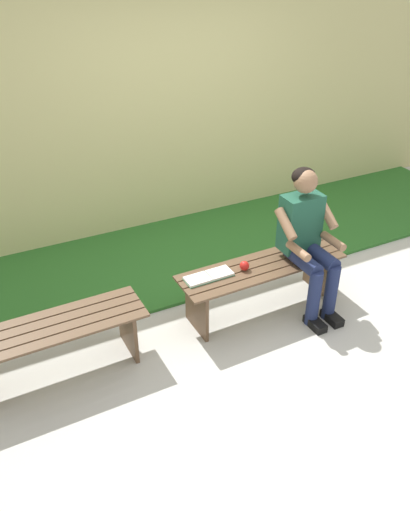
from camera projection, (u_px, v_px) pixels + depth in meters
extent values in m
cube|color=beige|center=(226.00, 425.00, 3.51)|extent=(10.00, 7.00, 0.04)
cube|color=#2D6B28|center=(111.00, 251.00, 5.42)|extent=(9.00, 2.36, 0.03)
cube|color=#D1C684|center=(122.00, 120.00, 5.31)|extent=(9.50, 0.24, 2.46)
cube|color=brown|center=(252.00, 257.00, 4.49)|extent=(1.51, 0.12, 0.02)
cube|color=brown|center=(259.00, 263.00, 4.41)|extent=(1.51, 0.12, 0.02)
cube|color=brown|center=(266.00, 269.00, 4.33)|extent=(1.51, 0.12, 0.02)
cube|color=brown|center=(273.00, 276.00, 4.24)|extent=(1.51, 0.12, 0.02)
cube|color=brown|center=(318.00, 270.00, 4.74)|extent=(0.04, 0.38, 0.43)
cube|color=brown|center=(197.00, 308.00, 4.24)|extent=(0.04, 0.38, 0.43)
cube|color=brown|center=(47.00, 314.00, 3.80)|extent=(1.36, 0.12, 0.02)
cube|color=brown|center=(50.00, 322.00, 3.72)|extent=(1.36, 0.12, 0.02)
cube|color=brown|center=(54.00, 331.00, 3.64)|extent=(1.36, 0.12, 0.02)
cube|color=brown|center=(57.00, 340.00, 3.56)|extent=(1.36, 0.12, 0.02)
cube|color=brown|center=(128.00, 328.00, 4.02)|extent=(0.04, 0.38, 0.43)
cube|color=#1E513D|center=(300.00, 222.00, 4.35)|extent=(0.34, 0.20, 0.50)
sphere|color=#936B4C|center=(306.00, 181.00, 4.14)|extent=(0.20, 0.20, 0.20)
ellipsoid|color=black|center=(304.00, 177.00, 4.15)|extent=(0.20, 0.19, 0.15)
cylinder|color=navy|center=(320.00, 256.00, 4.36)|extent=(0.13, 0.40, 0.13)
cylinder|color=navy|center=(303.00, 261.00, 4.29)|extent=(0.13, 0.40, 0.13)
cylinder|color=navy|center=(331.00, 293.00, 4.35)|extent=(0.11, 0.11, 0.52)
cube|color=black|center=(332.00, 318.00, 4.42)|extent=(0.10, 0.22, 0.07)
cylinder|color=navy|center=(314.00, 298.00, 4.28)|extent=(0.11, 0.11, 0.52)
cube|color=black|center=(315.00, 324.00, 4.35)|extent=(0.10, 0.22, 0.07)
cylinder|color=#936B4C|center=(327.00, 214.00, 4.33)|extent=(0.08, 0.28, 0.23)
cylinder|color=#936B4C|center=(333.00, 241.00, 4.29)|extent=(0.07, 0.26, 0.07)
cylinder|color=#936B4C|center=(286.00, 224.00, 4.17)|extent=(0.08, 0.28, 0.23)
cylinder|color=#936B4C|center=(298.00, 251.00, 4.16)|extent=(0.07, 0.26, 0.07)
sphere|color=red|center=(244.00, 266.00, 4.28)|extent=(0.08, 0.08, 0.08)
cube|color=white|center=(220.00, 273.00, 4.24)|extent=(0.20, 0.15, 0.02)
cube|color=white|center=(198.00, 279.00, 4.16)|extent=(0.20, 0.15, 0.02)
cube|color=#33724C|center=(209.00, 277.00, 4.20)|extent=(0.41, 0.16, 0.01)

